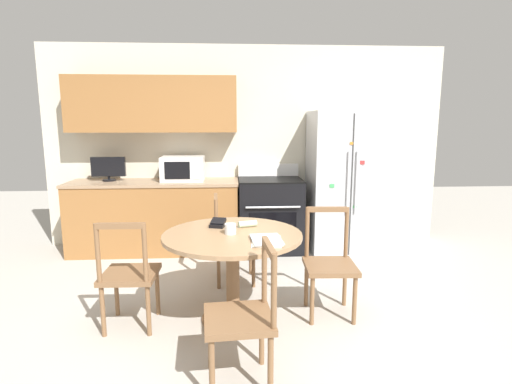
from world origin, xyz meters
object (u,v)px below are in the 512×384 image
Objects in this scene: microwave at (183,169)px; dining_chair_far at (232,241)px; dining_chair_near at (243,318)px; candle_glass at (230,229)px; dining_chair_right at (329,265)px; wallet at (218,224)px; countertop_tv at (108,168)px; dining_chair_left at (129,275)px; oven_range at (270,214)px; refrigerator at (343,182)px.

microwave is 1.39m from dining_chair_far.
candle_glass is (-0.08, 0.81, 0.34)m from dining_chair_near.
dining_chair_right reaches higher than candle_glass.
microwave reaches higher than wallet.
dining_chair_near is 0.88m from candle_glass.
dining_chair_left is (0.71, -2.00, -0.63)m from countertop_tv.
microwave is 2.41m from dining_chair_right.
dining_chair_right is at bearing -79.44° from oven_range.
dining_chair_near is 1.10m from wallet.
candle_glass is (1.51, -1.94, -0.29)m from countertop_tv.
dining_chair_far is 9.70× the size of candle_glass.
microwave is 0.58× the size of dining_chair_left.
candle_glass is (0.80, 0.06, 0.34)m from dining_chair_left.
countertop_tv reaches higher than dining_chair_far.
candle_glass is at bearing -52.03° from countertop_tv.
refrigerator is 18.92× the size of candle_glass.
dining_chair_near reaches higher than wallet.
dining_chair_left is (-0.88, 0.75, 0.00)m from dining_chair_near.
refrigerator is 2.95m from dining_chair_left.
candle_glass is at bearing -3.26° from dining_chair_far.
dining_chair_far is 1.20m from dining_chair_left.
dining_chair_right is at bearing 45.38° from dining_chair_far.
oven_range is at bearing 74.84° from candle_glass.
countertop_tv is at bearing 177.67° from refrigerator.
refrigerator is 2.32m from candle_glass.
microwave is at bearing 177.27° from refrigerator.
refrigerator reaches higher than dining_chair_far.
dining_chair_right reaches higher than wallet.
dining_chair_left is (-1.31, -1.92, -0.03)m from oven_range.
refrigerator is 1.95× the size of dining_chair_right.
refrigerator is 1.79m from dining_chair_far.
refrigerator is 1.95× the size of dining_chair_left.
countertop_tv reaches higher than dining_chair_right.
dining_chair_right is at bearing 5.96° from dining_chair_left.
microwave reaches higher than dining_chair_near.
refrigerator is at bearing -31.56° from dining_chair_near.
dining_chair_near is 1.17m from dining_chair_right.
dining_chair_right is (0.76, 0.88, 0.00)m from dining_chair_near.
dining_chair_near is at bearing 52.23° from dining_chair_right.
dining_chair_right is (2.35, -1.86, -0.63)m from countertop_tv.
refrigerator reaches higher than dining_chair_left.
microwave is 5.64× the size of candle_glass.
candle_glass is (-0.50, -1.86, 0.31)m from oven_range.
dining_chair_right is at bearing -44.99° from dining_chair_near.
dining_chair_near is 1.15m from dining_chair_left.
oven_range reaches higher than dining_chair_far.
dining_chair_far reaches higher than candle_glass.
dining_chair_left is (-0.21, -1.98, -0.62)m from microwave.
microwave reaches higher than dining_chair_left.
wallet is at bearing 115.68° from candle_glass.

